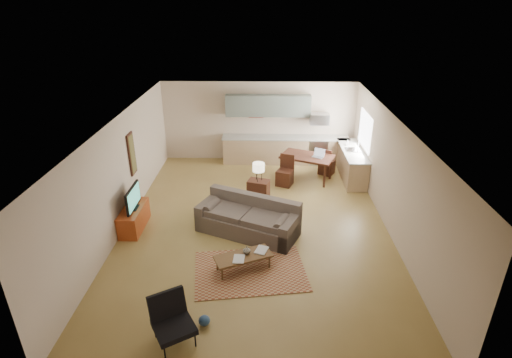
{
  "coord_description": "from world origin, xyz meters",
  "views": [
    {
      "loc": [
        0.21,
        -8.6,
        5.29
      ],
      "look_at": [
        0.0,
        0.3,
        1.15
      ],
      "focal_mm": 28.0,
      "sensor_mm": 36.0,
      "label": 1
    }
  ],
  "objects_px": {
    "sofa": "(248,217)",
    "armchair": "(173,323)",
    "dining_table": "(307,168)",
    "tv_credenza": "(134,218)",
    "console_table": "(258,191)",
    "coffee_table": "(243,262)"
  },
  "relations": [
    {
      "from": "sofa",
      "to": "armchair",
      "type": "relative_size",
      "value": 3.04
    },
    {
      "from": "armchair",
      "to": "dining_table",
      "type": "distance_m",
      "value": 7.1
    },
    {
      "from": "sofa",
      "to": "dining_table",
      "type": "height_order",
      "value": "sofa"
    },
    {
      "from": "sofa",
      "to": "tv_credenza",
      "type": "xyz_separation_m",
      "value": [
        -2.81,
        0.16,
        -0.16
      ]
    },
    {
      "from": "tv_credenza",
      "to": "console_table",
      "type": "relative_size",
      "value": 1.82
    },
    {
      "from": "sofa",
      "to": "coffee_table",
      "type": "distance_m",
      "value": 1.46
    },
    {
      "from": "coffee_table",
      "to": "armchair",
      "type": "distance_m",
      "value": 2.23
    },
    {
      "from": "console_table",
      "to": "dining_table",
      "type": "height_order",
      "value": "dining_table"
    },
    {
      "from": "tv_credenza",
      "to": "dining_table",
      "type": "bearing_deg",
      "value": 33.59
    },
    {
      "from": "sofa",
      "to": "armchair",
      "type": "height_order",
      "value": "sofa"
    },
    {
      "from": "coffee_table",
      "to": "armchair",
      "type": "bearing_deg",
      "value": -141.76
    },
    {
      "from": "armchair",
      "to": "console_table",
      "type": "height_order",
      "value": "armchair"
    },
    {
      "from": "armchair",
      "to": "dining_table",
      "type": "height_order",
      "value": "armchair"
    },
    {
      "from": "sofa",
      "to": "dining_table",
      "type": "bearing_deg",
      "value": 85.59
    },
    {
      "from": "sofa",
      "to": "tv_credenza",
      "type": "bearing_deg",
      "value": -159.33
    },
    {
      "from": "coffee_table",
      "to": "dining_table",
      "type": "height_order",
      "value": "dining_table"
    },
    {
      "from": "armchair",
      "to": "console_table",
      "type": "bearing_deg",
      "value": 44.37
    },
    {
      "from": "tv_credenza",
      "to": "sofa",
      "type": "bearing_deg",
      "value": -3.2
    },
    {
      "from": "coffee_table",
      "to": "tv_credenza",
      "type": "distance_m",
      "value": 3.21
    },
    {
      "from": "sofa",
      "to": "dining_table",
      "type": "distance_m",
      "value": 3.58
    },
    {
      "from": "coffee_table",
      "to": "console_table",
      "type": "relative_size",
      "value": 1.8
    },
    {
      "from": "armchair",
      "to": "sofa",
      "type": "bearing_deg",
      "value": 41.5
    }
  ]
}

